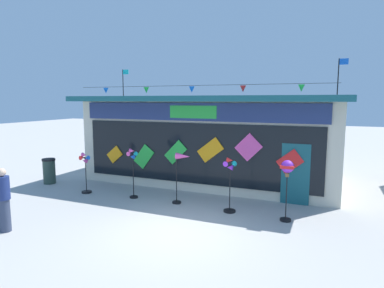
# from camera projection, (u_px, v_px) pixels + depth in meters

# --- Properties ---
(ground_plane) EXTENTS (80.00, 80.00, 0.00)m
(ground_plane) POSITION_uv_depth(u_px,v_px,m) (175.00, 232.00, 8.50)
(ground_plane) COLOR #ADAAA5
(kite_shop_building) EXTENTS (10.40, 5.92, 4.92)m
(kite_shop_building) POSITION_uv_depth(u_px,v_px,m) (216.00, 137.00, 14.28)
(kite_shop_building) COLOR beige
(kite_shop_building) RESTS_ON ground_plane
(wind_spinner_far_left) EXTENTS (0.38, 0.36, 1.50)m
(wind_spinner_far_left) POSITION_uv_depth(u_px,v_px,m) (85.00, 169.00, 11.96)
(wind_spinner_far_left) COLOR black
(wind_spinner_far_left) RESTS_ON ground_plane
(wind_spinner_left) EXTENTS (0.36, 0.28, 1.75)m
(wind_spinner_left) POSITION_uv_depth(u_px,v_px,m) (133.00, 165.00, 11.30)
(wind_spinner_left) COLOR black
(wind_spinner_left) RESTS_ON ground_plane
(wind_spinner_center_left) EXTENTS (0.63, 0.29, 1.70)m
(wind_spinner_center_left) POSITION_uv_depth(u_px,v_px,m) (181.00, 166.00, 10.64)
(wind_spinner_center_left) COLOR black
(wind_spinner_center_left) RESTS_ON ground_plane
(wind_spinner_center_right) EXTENTS (0.39, 0.37, 1.69)m
(wind_spinner_center_right) POSITION_uv_depth(u_px,v_px,m) (230.00, 179.00, 9.87)
(wind_spinner_center_right) COLOR black
(wind_spinner_center_right) RESTS_ON ground_plane
(wind_spinner_right) EXTENTS (0.36, 0.36, 1.75)m
(wind_spinner_right) POSITION_uv_depth(u_px,v_px,m) (287.00, 172.00, 9.10)
(wind_spinner_right) COLOR black
(wind_spinner_right) RESTS_ON ground_plane
(person_near_camera) EXTENTS (0.41, 0.48, 1.68)m
(person_near_camera) POSITION_uv_depth(u_px,v_px,m) (3.00, 198.00, 8.42)
(person_near_camera) COLOR #333D56
(person_near_camera) RESTS_ON ground_plane
(trash_bin) EXTENTS (0.52, 0.52, 1.03)m
(trash_bin) POSITION_uv_depth(u_px,v_px,m) (49.00, 171.00, 13.39)
(trash_bin) COLOR #2D4238
(trash_bin) RESTS_ON ground_plane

